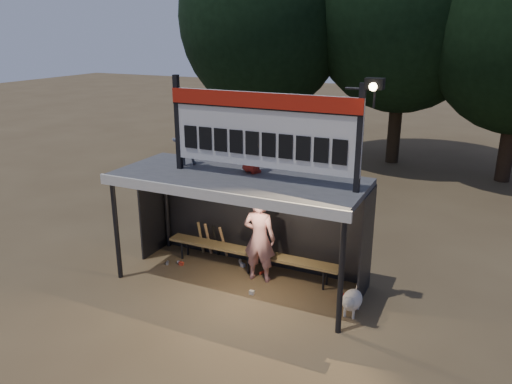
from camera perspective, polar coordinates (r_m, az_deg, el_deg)
ground at (r=10.68m, az=-1.91°, el=-10.21°), size 80.00×80.00×0.00m
player at (r=10.37m, az=0.40°, el=-5.31°), size 0.72×0.51×1.88m
child_a at (r=10.63m, az=-8.24°, el=5.79°), size 0.63×0.62×1.02m
child_b at (r=9.92m, az=-0.49°, el=5.32°), size 0.64×0.57×1.10m
dugout_shelter at (r=10.14m, az=-1.40°, el=-0.39°), size 5.10×2.08×2.32m
scoreboard_assembly at (r=9.31m, az=0.93°, el=7.35°), size 4.10×0.27×1.99m
bench at (r=10.92m, az=-0.62°, el=-6.97°), size 4.00×0.35×0.48m
tree_left at (r=20.15m, az=0.84°, el=19.39°), size 6.46×6.46×9.27m
dog at (r=9.62m, az=10.88°, el=-12.08°), size 0.36×0.81×0.49m
bats at (r=11.63m, az=-5.06°, el=-5.45°), size 0.68×0.35×0.84m
litter at (r=11.02m, az=-2.78°, el=-9.05°), size 4.08×1.28×0.08m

